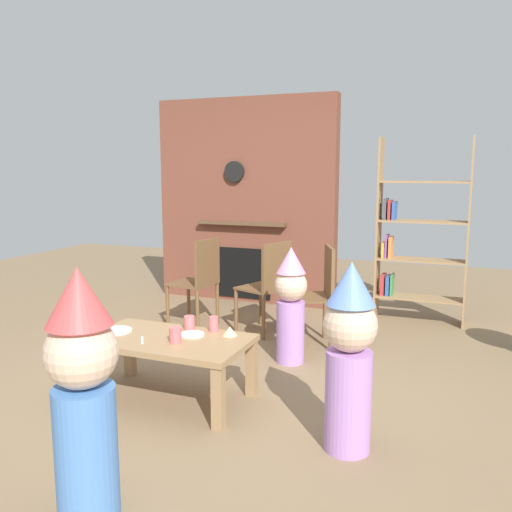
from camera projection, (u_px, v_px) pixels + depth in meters
name	position (u px, v px, depth m)	size (l,w,h in m)	color
ground_plane	(216.00, 390.00, 3.86)	(12.00, 12.00, 0.00)	#846B4C
brick_fireplace_feature	(246.00, 202.00, 6.37)	(2.20, 0.28, 2.40)	brown
bookshelf	(415.00, 239.00, 5.52)	(0.90, 0.28, 1.90)	#9E7A51
coffee_table	(168.00, 347.00, 3.66)	(1.10, 0.63, 0.44)	#9E7A51
paper_cup_near_left	(189.00, 323.00, 3.84)	(0.08, 0.08, 0.10)	#E5666B
paper_cup_near_right	(175.00, 335.00, 3.55)	(0.08, 0.08, 0.10)	#E5666B
paper_cup_center	(214.00, 324.00, 3.79)	(0.06, 0.06, 0.11)	#E5666B
paper_plate_front	(192.00, 334.00, 3.71)	(0.17, 0.17, 0.01)	white
paper_plate_rear	(116.00, 331.00, 3.80)	(0.22, 0.22, 0.01)	white
birthday_cake_slice	(230.00, 331.00, 3.70)	(0.10, 0.10, 0.06)	#EAC68C
table_fork	(142.00, 340.00, 3.60)	(0.15, 0.02, 0.01)	silver
child_with_cone_hat	(83.00, 389.00, 2.36)	(0.32, 0.32, 1.16)	#4C7FC6
child_in_pink	(349.00, 353.00, 2.96)	(0.30, 0.30, 1.08)	#B27FCC
child_by_the_chairs	(291.00, 302.00, 4.36)	(0.27, 0.27, 0.96)	#B27FCC
dining_chair_left	(200.00, 277.00, 5.35)	(0.44, 0.44, 0.90)	brown
dining_chair_middle	(269.00, 282.00, 5.11)	(0.52, 0.52, 0.90)	brown
dining_chair_right	(319.00, 289.00, 4.80)	(0.53, 0.53, 0.90)	brown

